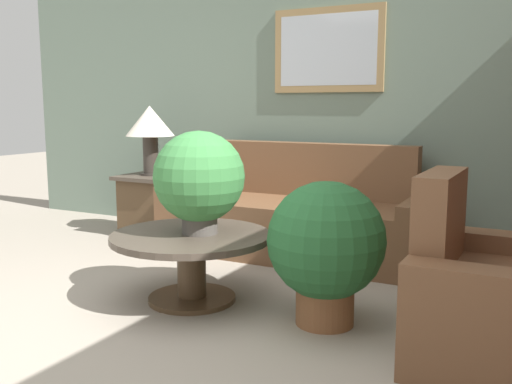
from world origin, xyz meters
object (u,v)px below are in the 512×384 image
(coffee_table, at_px, (191,252))
(table_lamp, at_px, (150,125))
(potted_plant_on_table, at_px, (199,178))
(potted_plant_floor, at_px, (326,245))
(side_table, at_px, (152,205))
(couch_main, at_px, (296,219))

(coffee_table, xyz_separation_m, table_lamp, (-1.36, 1.37, 0.73))
(potted_plant_on_table, height_order, potted_plant_floor, potted_plant_on_table)
(coffee_table, height_order, side_table, side_table)
(coffee_table, bearing_deg, side_table, 134.81)
(coffee_table, bearing_deg, potted_plant_floor, 1.39)
(coffee_table, bearing_deg, table_lamp, 134.81)
(couch_main, height_order, coffee_table, couch_main)
(couch_main, relative_size, potted_plant_floor, 2.71)
(couch_main, bearing_deg, side_table, -179.87)
(couch_main, relative_size, side_table, 3.83)
(couch_main, xyz_separation_m, coffee_table, (-0.13, -1.37, 0.02))
(potted_plant_floor, bearing_deg, table_lamp, 149.03)
(coffee_table, distance_m, potted_plant_on_table, 0.47)
(couch_main, relative_size, coffee_table, 2.20)
(coffee_table, distance_m, potted_plant_floor, 0.90)
(coffee_table, distance_m, table_lamp, 2.06)
(coffee_table, distance_m, side_table, 1.93)
(potted_plant_floor, bearing_deg, side_table, 149.03)
(table_lamp, distance_m, potted_plant_on_table, 1.96)
(potted_plant_on_table, bearing_deg, side_table, 136.39)
(coffee_table, xyz_separation_m, side_table, (-1.36, 1.37, -0.02))
(table_lamp, relative_size, potted_plant_on_table, 1.01)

